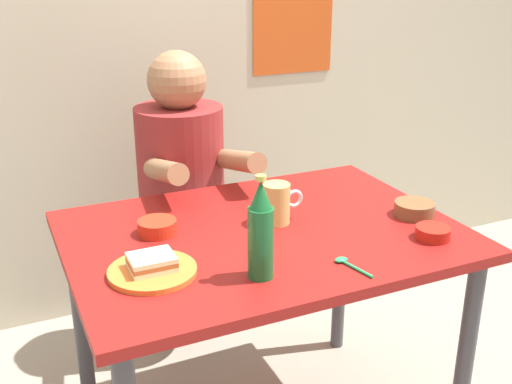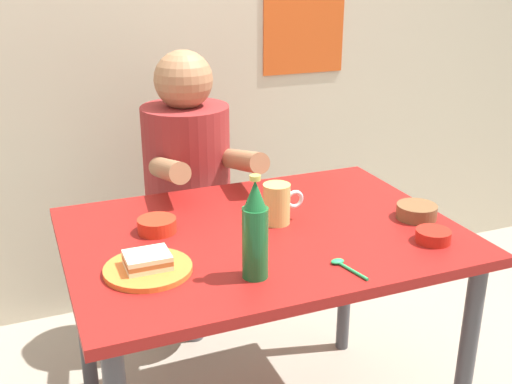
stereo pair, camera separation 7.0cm
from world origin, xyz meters
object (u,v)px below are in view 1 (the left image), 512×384
beer_bottle (261,232)px  beer_mug (277,203)px  plate_orange (152,271)px  sauce_bowl_chili (157,226)px  stool (185,263)px  person_seated (182,162)px  sandwich (152,262)px  dining_table (263,260)px

beer_bottle → beer_mug: bearing=56.9°
beer_bottle → plate_orange: bearing=152.8°
sauce_bowl_chili → stool: bearing=65.6°
beer_mug → beer_bottle: (-0.18, -0.28, 0.06)m
plate_orange → beer_mug: (0.42, 0.16, 0.05)m
person_seated → sandwich: person_seated is taller
person_seated → plate_orange: person_seated is taller
person_seated → plate_orange: size_ratio=3.27×
sandwich → beer_bottle: beer_bottle is taller
stool → sandwich: (-0.32, -0.75, 0.42)m
stool → beer_bottle: (-0.08, -0.87, 0.51)m
beer_bottle → sandwich: bearing=152.8°
stool → beer_mug: size_ratio=3.57×
person_seated → beer_bottle: person_seated is taller
person_seated → beer_bottle: (-0.08, -0.86, 0.09)m
stool → sandwich: bearing=-112.8°
person_seated → beer_mug: bearing=-80.0°
plate_orange → sandwich: sandwich is taller
stool → plate_orange: (-0.32, -0.75, 0.40)m
plate_orange → person_seated: bearing=66.9°
dining_table → sauce_bowl_chili: (-0.28, 0.10, 0.12)m
stool → plate_orange: size_ratio=2.05×
sandwich → dining_table: bearing=18.7°
dining_table → stool: size_ratio=2.44×
plate_orange → sauce_bowl_chili: sauce_bowl_chili is taller
sandwich → sauce_bowl_chili: sandwich is taller
plate_orange → beer_bottle: 0.29m
stool → dining_table: bearing=-86.2°
dining_table → plate_orange: (-0.36, -0.12, 0.10)m
dining_table → sauce_bowl_chili: 0.32m
stool → person_seated: bearing=-90.0°
person_seated → stool: bearing=90.0°
stool → sandwich: 0.92m
beer_bottle → sauce_bowl_chili: (-0.16, 0.35, -0.10)m
plate_orange → sandwich: 0.02m
dining_table → plate_orange: bearing=-161.3°
plate_orange → stool: bearing=67.2°
beer_mug → sauce_bowl_chili: 0.35m
dining_table → sandwich: (-0.36, -0.12, 0.13)m
beer_bottle → dining_table: bearing=63.6°
dining_table → beer_mug: size_ratio=8.73×
beer_mug → beer_bottle: bearing=-123.1°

